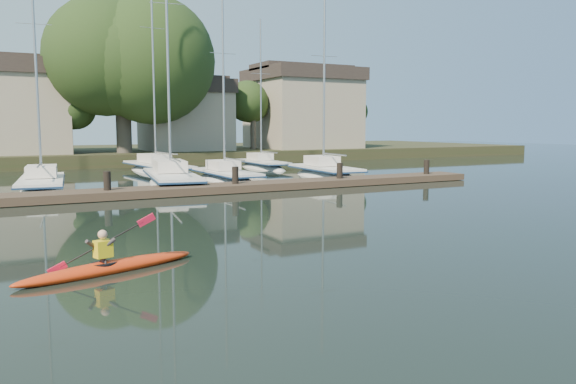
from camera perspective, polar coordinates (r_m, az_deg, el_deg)
name	(u,v)px	position (r m, az deg, el deg)	size (l,w,h in m)	color
ground	(340,258)	(13.68, 5.35, -6.64)	(160.00, 160.00, 0.00)	black
kayak	(109,265)	(12.87, -17.75, -7.07)	(4.13, 1.72, 1.33)	#B31E0D
dock	(175,190)	(26.35, -11.42, 0.16)	(34.00, 2.00, 1.80)	#423526
sailboat_1	(42,194)	(30.18, -23.69, -0.21)	(3.04, 8.66, 13.87)	white
sailboat_2	(172,189)	(30.61, -11.74, 0.29)	(3.70, 10.09, 16.32)	white
sailboat_3	(226,184)	(32.56, -6.30, 0.80)	(2.12, 7.82, 12.57)	white
sailboat_4	(325,180)	(34.89, 3.77, 1.18)	(2.77, 7.73, 12.92)	white
sailboat_6	(158,175)	(39.16, -13.10, 1.65)	(3.20, 10.54, 16.49)	white
sailboat_7	(262,171)	(42.05, -2.62, 2.17)	(2.13, 7.57, 12.14)	white
shore	(107,125)	(52.21, -17.92, 6.49)	(90.00, 25.25, 12.75)	#252F17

